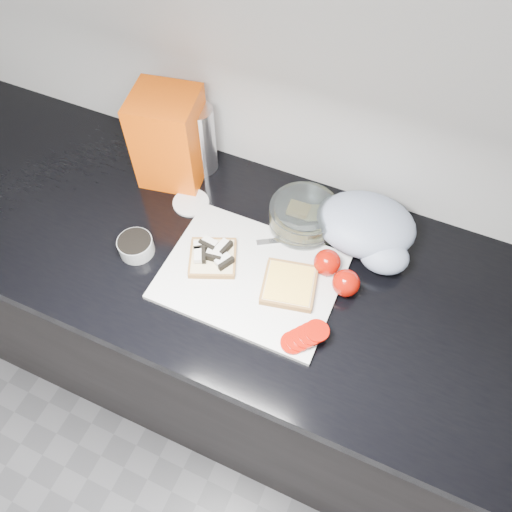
{
  "coord_description": "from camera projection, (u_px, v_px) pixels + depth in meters",
  "views": [
    {
      "loc": [
        0.29,
        0.6,
        1.89
      ],
      "look_at": [
        0.03,
        1.18,
        0.95
      ],
      "focal_mm": 35.0,
      "sensor_mm": 36.0,
      "label": 1
    }
  ],
  "objects": [
    {
      "name": "steel_canister",
      "position": [
        200.0,
        139.0,
        1.28
      ],
      "size": [
        0.08,
        0.08,
        0.19
      ],
      "primitive_type": "cylinder",
      "color": "silver",
      "rests_on": "countertop"
    },
    {
      "name": "tub_lid",
      "position": [
        191.0,
        203.0,
        1.29
      ],
      "size": [
        0.11,
        0.11,
        0.01
      ],
      "primitive_type": "cylinder",
      "rotation": [
        0.0,
        0.0,
        0.15
      ],
      "color": "silver",
      "rests_on": "countertop"
    },
    {
      "name": "tomato_slices",
      "position": [
        305.0,
        337.0,
        1.05
      ],
      "size": [
        0.11,
        0.11,
        0.02
      ],
      "rotation": [
        0.0,
        0.0,
        0.33
      ],
      "color": "#9B0D03",
      "rests_on": "cutting_board"
    },
    {
      "name": "whole_tomatoes",
      "position": [
        336.0,
        273.0,
        1.13
      ],
      "size": [
        0.12,
        0.1,
        0.06
      ],
      "rotation": [
        0.0,
        0.0,
        -0.23
      ],
      "color": "#9B0D03",
      "rests_on": "countertop"
    },
    {
      "name": "knife",
      "position": [
        310.0,
        237.0,
        1.21
      ],
      "size": [
        0.19,
        0.12,
        0.01
      ],
      "rotation": [
        0.0,
        0.0,
        0.55
      ],
      "color": "silver",
      "rests_on": "cutting_board"
    },
    {
      "name": "seed_tub",
      "position": [
        136.0,
        245.0,
        1.19
      ],
      "size": [
        0.08,
        0.08,
        0.04
      ],
      "color": "#9BA09F",
      "rests_on": "countertop"
    },
    {
      "name": "countertop",
      "position": [
        247.0,
        263.0,
        1.21
      ],
      "size": [
        3.5,
        0.64,
        0.04
      ],
      "primitive_type": "cube",
      "color": "black",
      "rests_on": "base_cabinet"
    },
    {
      "name": "bread_bag",
      "position": [
        170.0,
        138.0,
        1.25
      ],
      "size": [
        0.18,
        0.17,
        0.25
      ],
      "primitive_type": "cube",
      "rotation": [
        0.0,
        0.0,
        0.19
      ],
      "color": "#FF5304",
      "rests_on": "countertop"
    },
    {
      "name": "grocery_bag",
      "position": [
        368.0,
        229.0,
        1.18
      ],
      "size": [
        0.26,
        0.22,
        0.1
      ],
      "rotation": [
        0.0,
        0.0,
        0.13
      ],
      "color": "#9AA2BE",
      "rests_on": "countertop"
    },
    {
      "name": "base_cabinet",
      "position": [
        249.0,
        341.0,
        1.58
      ],
      "size": [
        3.5,
        0.6,
        0.86
      ],
      "primitive_type": "cube",
      "color": "black",
      "rests_on": "ground"
    },
    {
      "name": "cutting_board",
      "position": [
        251.0,
        276.0,
        1.16
      ],
      "size": [
        0.4,
        0.3,
        0.01
      ],
      "primitive_type": "cube",
      "color": "silver",
      "rests_on": "countertop"
    },
    {
      "name": "glass_bowl",
      "position": [
        304.0,
        217.0,
        1.22
      ],
      "size": [
        0.17,
        0.17,
        0.07
      ],
      "rotation": [
        0.0,
        0.0,
        0.04
      ],
      "color": "silver",
      "rests_on": "countertop"
    },
    {
      "name": "bread_left",
      "position": [
        213.0,
        256.0,
        1.17
      ],
      "size": [
        0.15,
        0.15,
        0.03
      ],
      "rotation": [
        0.0,
        0.0,
        0.4
      ],
      "color": "beige",
      "rests_on": "cutting_board"
    },
    {
      "name": "bread_right",
      "position": [
        289.0,
        285.0,
        1.13
      ],
      "size": [
        0.15,
        0.15,
        0.02
      ],
      "rotation": [
        0.0,
        0.0,
        0.21
      ],
      "color": "beige",
      "rests_on": "cutting_board"
    }
  ]
}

